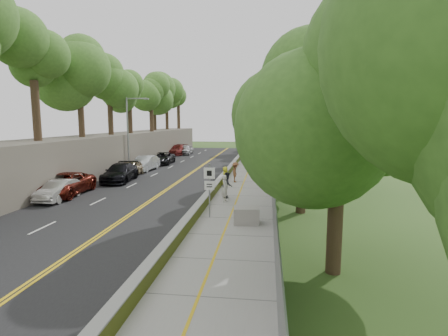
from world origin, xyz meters
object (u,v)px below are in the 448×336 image
at_px(concrete_block, 246,215).
at_px(car_2, 64,184).
at_px(signpost, 209,184).
at_px(car_1, 59,190).
at_px(construction_barrel, 264,161).
at_px(painter_0, 225,176).
at_px(streetlight, 130,129).
at_px(person_far, 256,155).

xyz_separation_m(concrete_block, car_2, (-13.80, 5.49, 0.37)).
xyz_separation_m(signpost, car_1, (-11.14, 3.12, -1.23)).
height_order(construction_barrel, car_2, car_2).
height_order(signpost, car_1, signpost).
distance_m(construction_barrel, painter_0, 14.26).
bearing_deg(car_1, construction_barrel, 54.52).
bearing_deg(painter_0, signpost, -166.51).
bearing_deg(signpost, painter_0, 91.74).
relative_size(streetlight, car_2, 1.35).
bearing_deg(car_2, construction_barrel, 49.04).
bearing_deg(construction_barrel, concrete_block, -91.44).
bearing_deg(painter_0, person_far, 5.32).
distance_m(car_1, car_2, 1.50).
distance_m(construction_barrel, person_far, 4.41).
bearing_deg(car_2, concrete_block, -25.81).
xyz_separation_m(painter_0, person_far, (2.05, 18.20, 0.01)).
relative_size(car_1, painter_0, 2.60).
bearing_deg(painter_0, car_2, 126.89).
distance_m(car_2, person_far, 27.07).
bearing_deg(painter_0, car_1, 133.61).
bearing_deg(signpost, concrete_block, -24.01).
bearing_deg(car_1, painter_0, 30.33).
height_order(car_2, person_far, person_far).
bearing_deg(signpost, streetlight, 124.08).
xyz_separation_m(car_1, painter_0, (10.84, 6.74, 0.13)).
height_order(concrete_block, painter_0, painter_0).
height_order(construction_barrel, person_far, person_far).
relative_size(construction_barrel, person_far, 0.60).
height_order(car_1, painter_0, painter_0).
xyz_separation_m(streetlight, car_1, (0.37, -13.89, -3.91)).
bearing_deg(car_2, car_1, -74.13).
xyz_separation_m(car_1, person_far, (12.89, 24.93, 0.14)).
distance_m(signpost, painter_0, 9.92).
relative_size(signpost, person_far, 1.89).
bearing_deg(car_1, signpost, -17.19).
bearing_deg(signpost, construction_barrel, 83.35).
distance_m(streetlight, person_far, 17.66).
relative_size(signpost, construction_barrel, 3.12).
bearing_deg(streetlight, person_far, 39.78).
distance_m(streetlight, signpost, 20.72).
height_order(signpost, construction_barrel, signpost).
relative_size(streetlight, concrete_block, 5.96).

